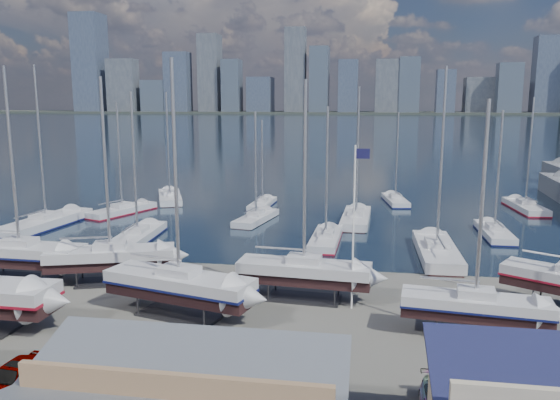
# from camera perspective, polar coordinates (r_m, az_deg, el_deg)

# --- Properties ---
(ground) EXTENTS (1400.00, 1400.00, 0.00)m
(ground) POSITION_cam_1_polar(r_m,az_deg,el_deg) (36.51, -2.22, -11.65)
(ground) COLOR #605E59
(ground) RESTS_ON ground
(water) EXTENTS (1400.00, 600.00, 0.40)m
(water) POSITION_cam_1_polar(r_m,az_deg,el_deg) (343.54, 8.03, 7.90)
(water) COLOR #1B2840
(water) RESTS_ON ground
(far_shore) EXTENTS (1400.00, 80.00, 2.20)m
(far_shore) POSITION_cam_1_polar(r_m,az_deg,el_deg) (603.36, 8.55, 9.00)
(far_shore) COLOR #2D332D
(far_shore) RESTS_ON ground
(skyline) EXTENTS (639.14, 43.80, 107.69)m
(skyline) POSITION_cam_1_polar(r_m,az_deg,el_deg) (597.67, 7.87, 12.64)
(skyline) COLOR #475166
(skyline) RESTS_ON far_shore
(sailboat_cradle_0) EXTENTS (10.09, 3.07, 16.18)m
(sailboat_cradle_0) POSITION_cam_1_polar(r_m,az_deg,el_deg) (46.69, -25.52, -5.07)
(sailboat_cradle_0) COLOR #2D2D33
(sailboat_cradle_0) RESTS_ON ground
(sailboat_cradle_2) EXTENTS (9.75, 5.37, 15.38)m
(sailboat_cradle_2) POSITION_cam_1_polar(r_m,az_deg,el_deg) (43.36, -17.27, -5.70)
(sailboat_cradle_2) COLOR #2D2D33
(sailboat_cradle_2) RESTS_ON ground
(sailboat_cradle_3) EXTENTS (10.42, 5.29, 16.20)m
(sailboat_cradle_3) POSITION_cam_1_polar(r_m,az_deg,el_deg) (35.83, -10.48, -8.71)
(sailboat_cradle_3) COLOR #2D2D33
(sailboat_cradle_3) RESTS_ON ground
(sailboat_cradle_4) EXTENTS (9.35, 3.28, 15.06)m
(sailboat_cradle_4) POSITION_cam_1_polar(r_m,az_deg,el_deg) (38.12, 2.52, -7.45)
(sailboat_cradle_4) COLOR #2D2D33
(sailboat_cradle_4) RESTS_ON ground
(sailboat_cradle_5) EXTENTS (8.62, 3.27, 13.78)m
(sailboat_cradle_5) POSITION_cam_1_polar(r_m,az_deg,el_deg) (34.07, 19.72, -10.39)
(sailboat_cradle_5) COLOR #2D2D33
(sailboat_cradle_5) RESTS_ON ground
(sailboat_moored_0) EXTENTS (4.86, 12.50, 18.21)m
(sailboat_moored_0) POSITION_cam_1_polar(r_m,az_deg,el_deg) (64.98, -23.22, -2.39)
(sailboat_moored_0) COLOR black
(sailboat_moored_0) RESTS_ON water
(sailboat_moored_1) EXTENTS (5.93, 9.79, 14.16)m
(sailboat_moored_1) POSITION_cam_1_polar(r_m,az_deg,el_deg) (69.53, -16.15, -1.17)
(sailboat_moored_1) COLOR black
(sailboat_moored_1) RESTS_ON water
(sailboat_moored_2) EXTENTS (6.56, 10.63, 15.56)m
(sailboat_moored_2) POSITION_cam_1_polar(r_m,az_deg,el_deg) (77.03, -11.42, 0.13)
(sailboat_moored_2) COLOR black
(sailboat_moored_2) RESTS_ON water
(sailboat_moored_3) EXTENTS (3.40, 10.32, 15.22)m
(sailboat_moored_3) POSITION_cam_1_polar(r_m,az_deg,el_deg) (55.88, -14.63, -3.85)
(sailboat_moored_3) COLOR black
(sailboat_moored_3) RESTS_ON water
(sailboat_moored_4) EXTENTS (4.02, 8.98, 13.10)m
(sailboat_moored_4) POSITION_cam_1_polar(r_m,az_deg,el_deg) (62.50, -2.51, -2.02)
(sailboat_moored_4) COLOR black
(sailboat_moored_4) RESTS_ON water
(sailboat_moored_5) EXTENTS (2.65, 8.01, 11.82)m
(sailboat_moored_5) POSITION_cam_1_polar(r_m,az_deg,el_deg) (71.41, -1.85, -0.47)
(sailboat_moored_5) COLOR black
(sailboat_moored_5) RESTS_ON water
(sailboat_moored_6) EXTENTS (2.86, 9.28, 13.76)m
(sailboat_moored_6) POSITION_cam_1_polar(r_m,az_deg,el_deg) (53.38, 4.81, -4.21)
(sailboat_moored_6) COLOR black
(sailboat_moored_6) RESTS_ON water
(sailboat_moored_7) EXTENTS (3.36, 10.67, 15.95)m
(sailboat_moored_7) POSITION_cam_1_polar(r_m,az_deg,el_deg) (62.65, 7.94, -2.08)
(sailboat_moored_7) COLOR black
(sailboat_moored_7) RESTS_ON water
(sailboat_moored_8) EXTENTS (3.62, 8.79, 12.75)m
(sailboat_moored_8) POSITION_cam_1_polar(r_m,az_deg,el_deg) (75.37, 11.95, -0.12)
(sailboat_moored_8) COLOR black
(sailboat_moored_8) RESTS_ON water
(sailboat_moored_9) EXTENTS (3.35, 11.52, 17.34)m
(sailboat_moored_9) POSITION_cam_1_polar(r_m,az_deg,el_deg) (50.58, 16.04, -5.38)
(sailboat_moored_9) COLOR black
(sailboat_moored_9) RESTS_ON water
(sailboat_moored_10) EXTENTS (2.56, 8.95, 13.36)m
(sailboat_moored_10) POSITION_cam_1_polar(r_m,az_deg,el_deg) (59.97, 21.47, -3.28)
(sailboat_moored_10) COLOR black
(sailboat_moored_10) RESTS_ON water
(sailboat_moored_11) EXTENTS (3.61, 10.10, 14.79)m
(sailboat_moored_11) POSITION_cam_1_polar(r_m,az_deg,el_deg) (75.58, 24.23, -0.78)
(sailboat_moored_11) COLOR black
(sailboat_moored_11) RESTS_ON water
(car_a) EXTENTS (2.20, 4.60, 1.52)m
(car_a) POSITION_cam_1_polar(r_m,az_deg,el_deg) (29.92, -26.03, -16.33)
(car_a) COLOR gray
(car_a) RESTS_ON ground
(car_b) EXTENTS (4.24, 1.98, 1.34)m
(car_b) POSITION_cam_1_polar(r_m,az_deg,el_deg) (28.65, -21.42, -17.39)
(car_b) COLOR gray
(car_b) RESTS_ON ground
(car_c) EXTENTS (3.06, 5.54, 1.47)m
(car_c) POSITION_cam_1_polar(r_m,az_deg,el_deg) (26.88, -2.30, -18.42)
(car_c) COLOR gray
(car_c) RESTS_ON ground
(flagpole) EXTENTS (0.97, 0.12, 10.91)m
(flagpole) POSITION_cam_1_polar(r_m,az_deg,el_deg) (35.67, 7.82, -1.81)
(flagpole) COLOR white
(flagpole) RESTS_ON ground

